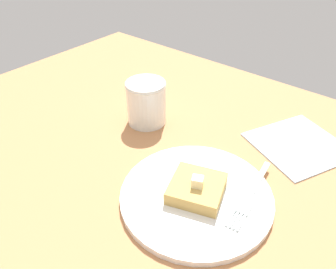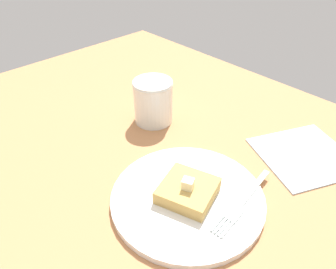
{
  "view_description": "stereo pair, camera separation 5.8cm",
  "coord_description": "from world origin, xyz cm",
  "views": [
    {
      "loc": [
        27.46,
        -18.74,
        41.13
      ],
      "look_at": [
        -2.0,
        17.08,
        6.87
      ],
      "focal_mm": 35.0,
      "sensor_mm": 36.0,
      "label": 1
    },
    {
      "loc": [
        31.67,
        -14.81,
        41.13
      ],
      "look_at": [
        -2.0,
        17.08,
        6.87
      ],
      "focal_mm": 35.0,
      "sensor_mm": 36.0,
      "label": 2
    }
  ],
  "objects": [
    {
      "name": "syrup_jar",
      "position": [
        -12.3,
        22.67,
        6.75
      ],
      "size": [
        8.11,
        8.11,
        9.06
      ],
      "color": "#351705",
      "rests_on": "table_surface"
    },
    {
      "name": "napkin",
      "position": [
        15.59,
        34.88,
        2.52
      ],
      "size": [
        20.49,
        20.81,
        0.3
      ],
      "primitive_type": "cube",
      "rotation": [
        0.0,
        0.0,
        -0.44
      ],
      "color": "silver",
      "rests_on": "table_surface"
    },
    {
      "name": "butter_pat_primary",
      "position": [
        8.65,
        11.04,
        6.57
      ],
      "size": [
        2.17,
        2.09,
        1.68
      ],
      "primitive_type": "cube",
      "rotation": [
        0.0,
        0.0,
        0.45
      ],
      "color": "#F0E8B3",
      "rests_on": "toast_slice_center"
    },
    {
      "name": "fork",
      "position": [
        15.06,
        15.9,
        3.7
      ],
      "size": [
        3.61,
        16.05,
        0.36
      ],
      "color": "silver",
      "rests_on": "plate"
    },
    {
      "name": "table_surface",
      "position": [
        0.0,
        0.0,
        1.19
      ],
      "size": [
        114.5,
        114.5,
        2.37
      ],
      "primitive_type": "cube",
      "color": "#B07549",
      "rests_on": "ground"
    },
    {
      "name": "plate",
      "position": [
        8.31,
        11.48,
        3.02
      ],
      "size": [
        23.78,
        23.78,
        1.15
      ],
      "color": "silver",
      "rests_on": "table_surface"
    },
    {
      "name": "toast_slice_center",
      "position": [
        8.31,
        11.48,
        4.62
      ],
      "size": [
        10.11,
        10.01,
        2.2
      ],
      "primitive_type": "cube",
      "rotation": [
        0.0,
        0.0,
        0.34
      ],
      "color": "tan",
      "rests_on": "plate"
    }
  ]
}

